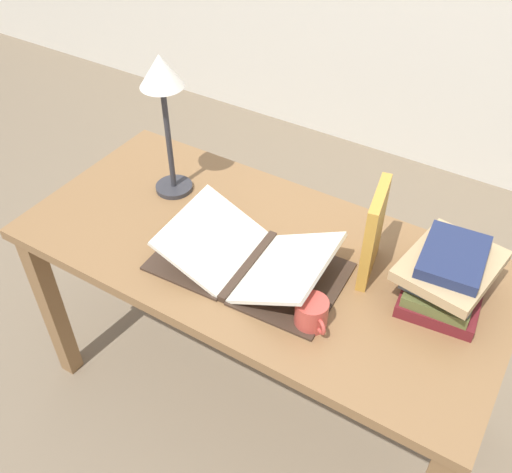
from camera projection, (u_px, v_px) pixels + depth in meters
ground_plane at (259, 388)px, 2.19m from camera, size 12.00×12.00×0.00m
reading_desk at (259, 272)px, 1.77m from camera, size 1.47×0.70×0.73m
open_book at (249, 259)px, 1.62m from camera, size 0.56×0.34×0.12m
book_stack_tall at (447, 276)px, 1.51m from camera, size 0.25×0.30×0.17m
book_standing_upright at (373, 233)px, 1.55m from camera, size 0.06×0.19×0.28m
reading_lamp at (163, 90)px, 1.68m from camera, size 0.13×0.13×0.48m
coffee_mug at (312, 313)px, 1.46m from camera, size 0.11×0.09×0.08m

